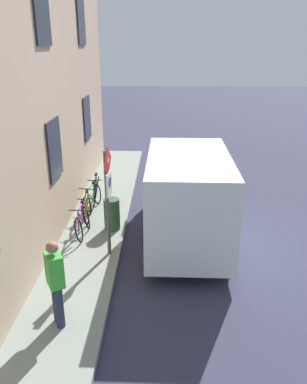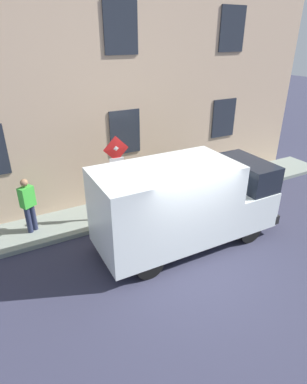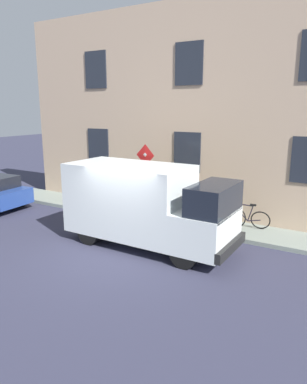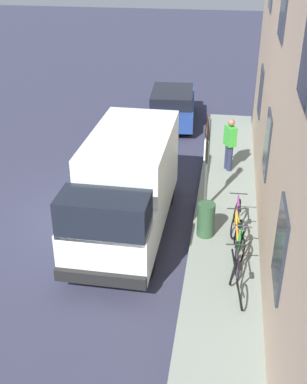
{
  "view_description": "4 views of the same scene",
  "coord_description": "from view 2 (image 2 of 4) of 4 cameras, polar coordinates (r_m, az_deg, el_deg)",
  "views": [
    {
      "loc": [
        1.6,
        9.42,
        5.06
      ],
      "look_at": [
        1.88,
        -0.35,
        1.29
      ],
      "focal_mm": 36.41,
      "sensor_mm": 36.0,
      "label": 1
    },
    {
      "loc": [
        -5.46,
        4.22,
        5.51
      ],
      "look_at": [
        2.41,
        -0.05,
        1.1
      ],
      "focal_mm": 29.67,
      "sensor_mm": 36.0,
      "label": 2
    },
    {
      "loc": [
        -7.97,
        -5.91,
        4.2
      ],
      "look_at": [
        1.93,
        0.02,
        1.48
      ],
      "focal_mm": 33.69,
      "sensor_mm": 36.0,
      "label": 3
    },
    {
      "loc": [
        3.36,
        -10.92,
        7.04
      ],
      "look_at": [
        1.64,
        -0.01,
        1.04
      ],
      "focal_mm": 45.5,
      "sensor_mm": 36.0,
      "label": 4
    }
  ],
  "objects": [
    {
      "name": "ground_plane",
      "position": [
        8.83,
        7.36,
        -12.61
      ],
      "size": [
        80.0,
        80.0,
        0.0
      ],
      "primitive_type": "plane",
      "color": "#313247"
    },
    {
      "name": "sidewalk_slab",
      "position": [
        11.33,
        -2.96,
        -2.47
      ],
      "size": [
        1.69,
        17.68,
        0.14
      ],
      "primitive_type": "cube",
      "color": "gray",
      "rests_on": "ground_plane"
    },
    {
      "name": "building_facade",
      "position": [
        11.14,
        -6.26,
        18.23
      ],
      "size": [
        0.75,
        15.68,
        7.96
      ],
      "color": "tan",
      "rests_on": "ground_plane"
    },
    {
      "name": "sign_post_stacked",
      "position": [
        9.67,
        -6.61,
        4.35
      ],
      "size": [
        0.16,
        0.56,
        2.66
      ],
      "color": "#474C47",
      "rests_on": "sidewalk_slab"
    },
    {
      "name": "delivery_van",
      "position": [
        8.9,
        5.53,
        -1.87
      ],
      "size": [
        2.05,
        5.35,
        2.5
      ],
      "rotation": [
        0.0,
        0.0,
        4.7
      ],
      "color": "white",
      "rests_on": "ground_plane"
    },
    {
      "name": "bicycle_black",
      "position": [
        12.51,
        6.78,
        2.52
      ],
      "size": [
        0.46,
        1.72,
        0.89
      ],
      "rotation": [
        0.0,
        0.0,
        1.68
      ],
      "color": "black",
      "rests_on": "sidewalk_slab"
    },
    {
      "name": "bicycle_green",
      "position": [
        12.12,
        3.75,
        1.83
      ],
      "size": [
        0.48,
        1.71,
        0.89
      ],
      "rotation": [
        0.0,
        0.0,
        1.43
      ],
      "color": "black",
      "rests_on": "sidewalk_slab"
    },
    {
      "name": "bicycle_orange",
      "position": [
        11.75,
        0.52,
        1.08
      ],
      "size": [
        0.49,
        1.72,
        0.89
      ],
      "rotation": [
        0.0,
        0.0,
        1.7
      ],
      "color": "black",
      "rests_on": "sidewalk_slab"
    },
    {
      "name": "bicycle_purple",
      "position": [
        11.43,
        -2.89,
        0.29
      ],
      "size": [
        0.46,
        1.71,
        0.89
      ],
      "rotation": [
        0.0,
        0.0,
        1.6
      ],
      "color": "black",
      "rests_on": "sidewalk_slab"
    },
    {
      "name": "pedestrian",
      "position": [
        10.04,
        -21.61,
        -1.97
      ],
      "size": [
        0.42,
        0.48,
        1.72
      ],
      "rotation": [
        0.0,
        0.0,
        0.51
      ],
      "color": "#262B47",
      "rests_on": "sidewalk_slab"
    },
    {
      "name": "litter_bin",
      "position": [
        10.86,
        0.1,
        -0.67
      ],
      "size": [
        0.44,
        0.44,
        0.9
      ],
      "primitive_type": "cylinder",
      "color": "#2D5133",
      "rests_on": "sidewalk_slab"
    }
  ]
}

